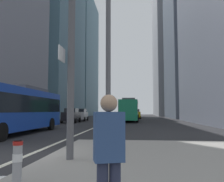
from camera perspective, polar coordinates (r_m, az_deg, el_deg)
The scene contains 18 objects.
ground_plane at distance 28.52m, azimuth -2.35°, elevation -7.94°, with size 160.00×160.00×0.00m, color #28282B.
median_island at distance 7.55m, azimuth 18.42°, elevation -16.25°, with size 9.00×10.00×0.15m, color gray.
lane_centre_line at distance 38.44m, azimuth -0.29°, elevation -7.10°, with size 0.20×80.00×0.01m, color beige.
office_tower_left_mid at distance 60.43m, azimuth -14.29°, elevation 12.37°, with size 11.77×23.29×38.40m, color slate.
office_tower_left_far at distance 84.61m, azimuth -8.29°, elevation 8.04°, with size 11.30×23.65×40.41m, color slate.
office_tower_right_mid at distance 61.28m, azimuth 18.24°, elevation 16.02°, with size 10.82×17.88×46.10m, color slate.
office_tower_right_far at distance 84.22m, azimuth 14.62°, elevation 13.74°, with size 13.12×21.38×56.07m, color #9E9EA3.
city_bus_blue_oncoming at distance 17.98m, azimuth -21.84°, elevation -3.66°, with size 2.73×11.73×3.40m.
city_bus_red_receding at distance 36.89m, azimuth 4.20°, elevation -4.34°, with size 2.85×11.44×3.40m.
car_oncoming_mid at distance 33.15m, azimuth -9.64°, elevation -5.72°, with size 2.19×4.33×1.94m.
car_receding_near at distance 46.80m, azimuth 4.58°, elevation -5.45°, with size 2.14×4.42×1.94m.
car_receding_far at distance 49.36m, azimuth 5.56°, elevation -5.40°, with size 2.22×4.67×1.94m.
car_oncoming_far at distance 38.74m, azimuth -7.49°, elevation -5.58°, with size 2.17×4.33×1.94m.
traffic_signal_gantry at distance 8.67m, azimuth -23.20°, elevation 12.43°, with size 6.19×0.65×6.00m.
street_lamp_post at distance 10.24m, azimuth -0.89°, elevation 16.28°, with size 5.50×0.32×8.00m.
bollard_left at distance 5.33m, azimuth -21.52°, elevation -15.06°, with size 0.20×0.20×0.86m.
pedestrian_railing at distance 8.92m, azimuth -1.59°, elevation -9.59°, with size 0.06×3.65×0.98m.
pedestrian_waiting at distance 3.18m, azimuth -0.76°, elevation -14.40°, with size 0.43×0.34×1.68m.
Camera 1 is at (3.90, -8.21, 1.62)m, focal length 38.57 mm.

